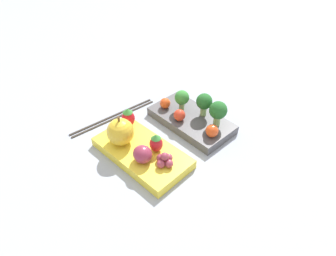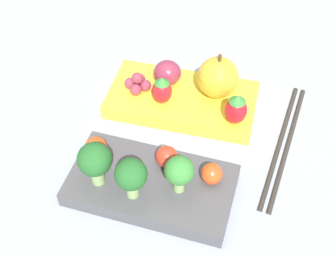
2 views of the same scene
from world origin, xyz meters
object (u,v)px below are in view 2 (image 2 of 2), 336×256
(bento_box_savoury, at_px, (151,185))
(cherry_tomato_0, at_px, (212,174))
(apple, at_px, (218,77))
(strawberry_0, at_px, (236,109))
(broccoli_floret_0, at_px, (179,172))
(chopsticks_pair, at_px, (284,143))
(broccoli_floret_2, at_px, (131,175))
(plum, at_px, (167,73))
(broccoli_floret_1, at_px, (95,161))
(grape_cluster, at_px, (138,83))
(strawberry_1, at_px, (162,90))
(cherry_tomato_2, at_px, (96,148))
(bento_box_fruit, at_px, (182,100))
(cherry_tomato_1, at_px, (167,157))

(bento_box_savoury, height_order, cherry_tomato_0, cherry_tomato_0)
(cherry_tomato_0, distance_m, apple, 0.14)
(bento_box_savoury, xyz_separation_m, apple, (-0.05, -0.15, 0.04))
(strawberry_0, bearing_deg, bento_box_savoury, 53.43)
(broccoli_floret_0, bearing_deg, chopsticks_pair, -137.17)
(broccoli_floret_2, xyz_separation_m, plum, (-0.00, -0.18, -0.02))
(bento_box_savoury, height_order, apple, apple)
(strawberry_0, bearing_deg, chopsticks_pair, 170.97)
(strawberry_0, bearing_deg, broccoli_floret_1, 41.57)
(bento_box_savoury, xyz_separation_m, broccoli_floret_1, (0.06, 0.01, 0.05))
(bento_box_savoury, bearing_deg, strawberry_0, -126.57)
(plum, bearing_deg, broccoli_floret_2, 89.76)
(grape_cluster, bearing_deg, broccoli_floret_2, 101.96)
(cherry_tomato_0, xyz_separation_m, grape_cluster, (0.11, -0.13, -0.00))
(cherry_tomato_0, relative_size, strawberry_1, 0.62)
(broccoli_floret_2, height_order, apple, apple)
(bento_box_savoury, xyz_separation_m, grape_cluster, (0.05, -0.14, 0.02))
(broccoli_floret_0, distance_m, strawberry_0, 0.12)
(plum, xyz_separation_m, chopsticks_pair, (-0.16, 0.06, -0.03))
(apple, bearing_deg, cherry_tomato_2, 47.35)
(bento_box_fruit, xyz_separation_m, apple, (-0.04, -0.01, 0.04))
(grape_cluster, bearing_deg, cherry_tomato_0, 131.65)
(bento_box_fruit, bearing_deg, broccoli_floret_2, 81.56)
(broccoli_floret_0, distance_m, grape_cluster, 0.17)
(cherry_tomato_0, height_order, cherry_tomato_1, cherry_tomato_1)
(broccoli_floret_1, bearing_deg, cherry_tomato_0, -168.19)
(strawberry_1, bearing_deg, cherry_tomato_1, 104.73)
(broccoli_floret_1, distance_m, cherry_tomato_2, 0.04)
(cherry_tomato_1, bearing_deg, plum, -78.93)
(apple, bearing_deg, cherry_tomato_0, 95.05)
(cherry_tomato_0, distance_m, grape_cluster, 0.17)
(cherry_tomato_0, height_order, strawberry_0, strawberry_0)
(broccoli_floret_2, height_order, cherry_tomato_0, broccoli_floret_2)
(cherry_tomato_0, relative_size, cherry_tomato_2, 0.92)
(apple, xyz_separation_m, strawberry_1, (0.07, 0.03, -0.01))
(bento_box_fruit, height_order, chopsticks_pair, bento_box_fruit)
(cherry_tomato_0, distance_m, plum, 0.17)
(plum, bearing_deg, cherry_tomato_0, 117.93)
(broccoli_floret_2, height_order, plum, broccoli_floret_2)
(plum, bearing_deg, broccoli_floret_0, 105.49)
(bento_box_fruit, distance_m, broccoli_floret_0, 0.15)
(cherry_tomato_2, distance_m, strawberry_1, 0.12)
(cherry_tomato_2, height_order, apple, apple)
(broccoli_floret_2, bearing_deg, chopsticks_pair, -142.87)
(broccoli_floret_1, bearing_deg, cherry_tomato_2, -70.29)
(broccoli_floret_2, xyz_separation_m, cherry_tomato_1, (-0.03, -0.05, -0.02))
(broccoli_floret_1, height_order, plum, broccoli_floret_1)
(strawberry_1, bearing_deg, cherry_tomato_2, 61.95)
(apple, bearing_deg, broccoli_floret_1, 56.92)
(strawberry_0, bearing_deg, plum, -29.21)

